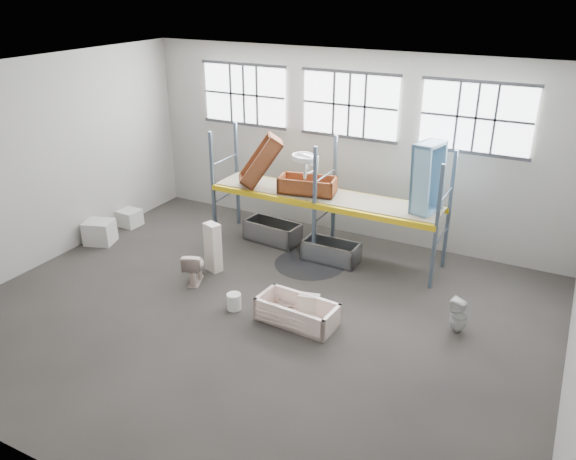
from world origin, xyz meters
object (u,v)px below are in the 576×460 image
Objects in this scene: steel_tub_right at (331,251)px; bucket at (234,302)px; bathtub_beige at (297,312)px; blue_tub_upright at (428,179)px; steel_tub_left at (273,232)px; carton_near at (100,232)px; toilet_white at (459,316)px; cistern_tall at (213,247)px; rust_tub_flat at (307,185)px; toilet_beige at (194,267)px.

steel_tub_right reaches higher than bucket.
bathtub_beige is 4.35m from blue_tub_upright.
blue_tub_upright is (4.04, 0.12, 2.12)m from steel_tub_left.
toilet_white is at bearing 1.13° from carton_near.
steel_tub_right is (1.89, -0.35, -0.02)m from steel_tub_left.
blue_tub_upright is at bearing 46.18° from cistern_tall.
bathtub_beige is at bearing -115.37° from blue_tub_upright.
bucket is (-1.45, -0.18, -0.07)m from bathtub_beige.
toilet_white is at bearing 25.72° from bathtub_beige.
blue_tub_upright is (4.49, 2.29, 1.78)m from cistern_tall.
cistern_tall reaches higher than bathtub_beige.
carton_near is (-5.99, -1.92, 0.06)m from steel_tub_right.
blue_tub_upright is (2.97, 0.19, 0.58)m from rust_tub_flat.
toilet_white is 1.00× the size of carton_near.
blue_tub_upright reaches higher than bucket.
steel_tub_right is 3.07m from blue_tub_upright.
rust_tub_flat is 5.81m from carton_near.
toilet_white is at bearing 164.97° from toilet_beige.
toilet_beige is 3.51m from rust_tub_flat.
steel_tub_right is (2.40, 2.51, -0.14)m from toilet_beige.
steel_tub_left is 4.56m from blue_tub_upright.
rust_tub_flat reaches higher than bucket.
bathtub_beige is 6.60m from carton_near.
carton_near is (-5.07, 1.20, 0.13)m from bucket.
blue_tub_upright is at bearing 68.67° from bathtub_beige.
steel_tub_left is 1.08× the size of steel_tub_right.
steel_tub_right is at bearing -18.97° from rust_tub_flat.
toilet_white is 3.32m from blue_tub_upright.
cistern_tall is at bearing -153.02° from blue_tub_upright.
steel_tub_left is at bearing 29.03° from carton_near.
blue_tub_upright reaches higher than rust_tub_flat.
bathtub_beige is at bearing -67.22° from rust_tub_flat.
steel_tub_right is 3.25m from bucket.
bathtub_beige is 1.18× the size of rust_tub_flat.
carton_near reaches higher than steel_tub_left.
rust_tub_flat is (1.06, -0.07, 1.54)m from steel_tub_left.
bucket is (-3.07, -3.59, -2.21)m from blue_tub_upright.
rust_tub_flat reaches higher than steel_tub_right.
cistern_tall reaches higher than steel_tub_right.
toilet_beige is 1.08× the size of carton_near.
carton_near is (-8.14, -2.39, -2.08)m from blue_tub_upright.
rust_tub_flat reaches higher than toilet_white.
cistern_tall reaches higher than carton_near.
toilet_white reaches higher than carton_near.
bucket is at bearing -91.58° from rust_tub_flat.
bucket is at bearing -23.33° from cistern_tall.
cistern_tall is 0.81× the size of steel_tub_left.
cistern_tall is at bearing 162.57° from bathtub_beige.
toilet_white is at bearing -57.10° from blue_tub_upright.
cistern_tall is at bearing 1.69° from carton_near.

